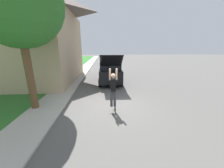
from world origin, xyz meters
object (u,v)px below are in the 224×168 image
at_px(lawn_tree_near, 16,1).
at_px(suv_parked, 110,71).
at_px(skateboarder, 113,88).
at_px(skateboard, 115,109).
at_px(car_down_street, 110,61).

xyz_separation_m(lawn_tree_near, suv_parked, (4.32, 5.31, -4.03)).
bearing_deg(skateboarder, lawn_tree_near, 171.59).
height_order(suv_parked, skateboard, suv_parked).
height_order(skateboarder, skateboard, skateboarder).
bearing_deg(skateboarder, skateboard, 32.99).
height_order(lawn_tree_near, skateboard, lawn_tree_near).
bearing_deg(car_down_street, lawn_tree_near, -103.49).
bearing_deg(skateboard, lawn_tree_near, 172.59).
relative_size(suv_parked, skateboard, 6.75).
distance_m(suv_parked, skateboard, 5.95).
distance_m(skateboarder, skateboard, 1.19).
bearing_deg(suv_parked, skateboard, -90.11).
distance_m(lawn_tree_near, suv_parked, 7.94).
xyz_separation_m(car_down_street, skateboard, (-0.73, -21.55, -0.49)).
relative_size(lawn_tree_near, skateboarder, 3.67).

